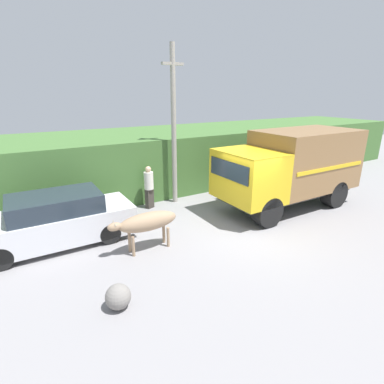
# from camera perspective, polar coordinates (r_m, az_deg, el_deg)

# --- Properties ---
(ground_plane) EXTENTS (60.00, 60.00, 0.00)m
(ground_plane) POSITION_cam_1_polar(r_m,az_deg,el_deg) (10.55, 9.26, -7.27)
(ground_plane) COLOR gray
(hillside_embankment) EXTENTS (32.00, 5.50, 2.66)m
(hillside_embankment) POSITION_cam_1_polar(r_m,az_deg,el_deg) (15.69, -6.70, 6.52)
(hillside_embankment) COLOR #426B33
(hillside_embankment) RESTS_ON ground_plane
(cargo_truck) EXTENTS (6.08, 2.50, 3.10)m
(cargo_truck) POSITION_cam_1_polar(r_m,az_deg,el_deg) (12.71, 18.54, 4.75)
(cargo_truck) COLOR #2D2D2D
(cargo_truck) RESTS_ON ground_plane
(brown_cow) EXTENTS (2.12, 0.56, 1.19)m
(brown_cow) POSITION_cam_1_polar(r_m,az_deg,el_deg) (8.98, -8.56, -5.73)
(brown_cow) COLOR #9E7F60
(brown_cow) RESTS_ON ground_plane
(parked_suv) EXTENTS (4.77, 1.82, 1.62)m
(parked_suv) POSITION_cam_1_polar(r_m,az_deg,el_deg) (10.14, -24.73, -5.05)
(parked_suv) COLOR silver
(parked_suv) RESTS_ON ground_plane
(pedestrian_on_hill) EXTENTS (0.49, 0.49, 1.76)m
(pedestrian_on_hill) POSITION_cam_1_polar(r_m,az_deg,el_deg) (12.22, -8.21, 1.23)
(pedestrian_on_hill) COLOR #38332D
(pedestrian_on_hill) RESTS_ON ground_plane
(utility_pole) EXTENTS (0.90, 0.20, 6.33)m
(utility_pole) POSITION_cam_1_polar(r_m,az_deg,el_deg) (12.37, -3.51, 12.64)
(utility_pole) COLOR #9E998E
(utility_pole) RESTS_ON ground_plane
(roadside_rock) EXTENTS (0.57, 0.57, 0.57)m
(roadside_rock) POSITION_cam_1_polar(r_m,az_deg,el_deg) (7.13, -13.88, -18.78)
(roadside_rock) COLOR gray
(roadside_rock) RESTS_ON ground_plane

